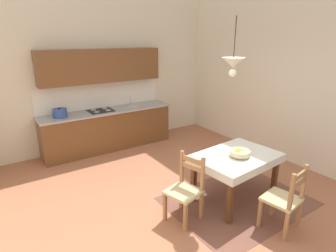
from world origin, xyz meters
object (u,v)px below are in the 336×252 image
kitchen_cabinetry (106,112)px  dining_table (236,163)px  dining_chair_tv_side (185,190)px  fruit_bowl (240,153)px  pendant_lamp (233,63)px  dining_chair_camera_side (285,200)px

kitchen_cabinetry → dining_table: bearing=-75.3°
dining_chair_tv_side → fruit_bowl: 1.00m
dining_table → fruit_bowl: (-0.01, -0.07, 0.20)m
kitchen_cabinetry → dining_chair_tv_side: kitchen_cabinetry is taller
dining_table → kitchen_cabinetry: bearing=104.7°
dining_chair_tv_side → pendant_lamp: 1.87m
dining_table → fruit_bowl: size_ratio=4.42×
kitchen_cabinetry → dining_chair_tv_side: size_ratio=3.12×
kitchen_cabinetry → dining_chair_camera_side: size_ratio=3.12×
dining_chair_tv_side → dining_chair_camera_side: 1.29m
dining_chair_camera_side → pendant_lamp: bearing=93.7°
kitchen_cabinetry → dining_table: size_ratio=2.19×
dining_chair_camera_side → pendant_lamp: 1.93m
pendant_lamp → fruit_bowl: bearing=-72.5°
dining_chair_tv_side → fruit_bowl: size_ratio=3.10×
dining_table → pendant_lamp: size_ratio=1.65×
dining_table → dining_chair_camera_side: size_ratio=1.43×
kitchen_cabinetry → dining_table: (0.82, -3.12, -0.24)m
kitchen_cabinetry → dining_chair_camera_side: (0.81, -3.98, -0.41)m
dining_chair_tv_side → dining_chair_camera_side: (0.92, -0.90, 0.00)m
dining_chair_tv_side → fruit_bowl: dining_chair_tv_side is taller
fruit_bowl → pendant_lamp: pendant_lamp is taller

